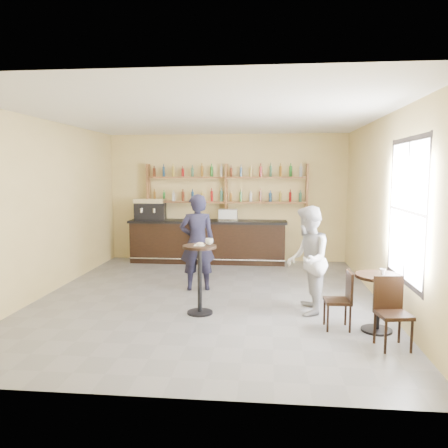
# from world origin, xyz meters

# --- Properties ---
(floor) EXTENTS (7.00, 7.00, 0.00)m
(floor) POSITION_xyz_m (0.00, 0.00, 0.00)
(floor) COLOR slate
(floor) RESTS_ON ground
(ceiling) EXTENTS (7.00, 7.00, 0.00)m
(ceiling) POSITION_xyz_m (0.00, 0.00, 3.20)
(ceiling) COLOR white
(ceiling) RESTS_ON wall_back
(wall_back) EXTENTS (7.00, 0.00, 7.00)m
(wall_back) POSITION_xyz_m (0.00, 3.50, 1.60)
(wall_back) COLOR #DAC17C
(wall_back) RESTS_ON floor
(wall_front) EXTENTS (7.00, 0.00, 7.00)m
(wall_front) POSITION_xyz_m (0.00, -3.50, 1.60)
(wall_front) COLOR #DAC17C
(wall_front) RESTS_ON floor
(wall_left) EXTENTS (0.00, 7.00, 7.00)m
(wall_left) POSITION_xyz_m (-3.00, 0.00, 1.60)
(wall_left) COLOR #DAC17C
(wall_left) RESTS_ON floor
(wall_right) EXTENTS (0.00, 7.00, 7.00)m
(wall_right) POSITION_xyz_m (3.00, 0.00, 1.60)
(wall_right) COLOR #DAC17C
(wall_right) RESTS_ON floor
(window_pane) EXTENTS (0.00, 2.00, 2.00)m
(window_pane) POSITION_xyz_m (2.99, -1.20, 1.70)
(window_pane) COLOR white
(window_pane) RESTS_ON wall_right
(window_frame) EXTENTS (0.04, 1.70, 2.10)m
(window_frame) POSITION_xyz_m (2.99, -1.20, 1.70)
(window_frame) COLOR black
(window_frame) RESTS_ON wall_right
(shelf_unit) EXTENTS (4.00, 0.26, 1.40)m
(shelf_unit) POSITION_xyz_m (0.00, 3.37, 1.81)
(shelf_unit) COLOR brown
(shelf_unit) RESTS_ON wall_back
(liquor_bottles) EXTENTS (3.68, 0.10, 1.00)m
(liquor_bottles) POSITION_xyz_m (0.00, 3.37, 1.98)
(liquor_bottles) COLOR #8C5919
(liquor_bottles) RESTS_ON shelf_unit
(bar_counter) EXTENTS (3.91, 0.76, 1.06)m
(bar_counter) POSITION_xyz_m (-0.44, 3.15, 0.53)
(bar_counter) COLOR black
(bar_counter) RESTS_ON floor
(espresso_machine) EXTENTS (0.80, 0.56, 0.54)m
(espresso_machine) POSITION_xyz_m (-1.90, 3.15, 1.32)
(espresso_machine) COLOR black
(espresso_machine) RESTS_ON bar_counter
(pastry_case) EXTENTS (0.50, 0.41, 0.28)m
(pastry_case) POSITION_xyz_m (0.07, 3.15, 1.20)
(pastry_case) COLOR silver
(pastry_case) RESTS_ON bar_counter
(pedestal_table) EXTENTS (0.60, 0.60, 1.10)m
(pedestal_table) POSITION_xyz_m (-0.02, -0.86, 0.55)
(pedestal_table) COLOR black
(pedestal_table) RESTS_ON floor
(napkin) EXTENTS (0.17, 0.17, 0.00)m
(napkin) POSITION_xyz_m (-0.02, -0.86, 1.11)
(napkin) COLOR white
(napkin) RESTS_ON pedestal_table
(donut) EXTENTS (0.13, 0.13, 0.04)m
(donut) POSITION_xyz_m (-0.01, -0.87, 1.13)
(donut) COLOR #CB8F4A
(donut) RESTS_ON napkin
(cup_pedestal) EXTENTS (0.16, 0.16, 0.10)m
(cup_pedestal) POSITION_xyz_m (0.12, -0.76, 1.15)
(cup_pedestal) COLOR white
(cup_pedestal) RESTS_ON pedestal_table
(man_main) EXTENTS (0.74, 0.55, 1.84)m
(man_main) POSITION_xyz_m (-0.29, 0.57, 0.92)
(man_main) COLOR black
(man_main) RESTS_ON floor
(cafe_table) EXTENTS (0.78, 0.78, 0.82)m
(cafe_table) POSITION_xyz_m (2.60, -1.38, 0.41)
(cafe_table) COLOR black
(cafe_table) RESTS_ON floor
(cup_cafe) EXTENTS (0.11, 0.11, 0.08)m
(cup_cafe) POSITION_xyz_m (2.65, -1.38, 0.86)
(cup_cafe) COLOR white
(cup_cafe) RESTS_ON cafe_table
(chair_west) EXTENTS (0.37, 0.37, 0.84)m
(chair_west) POSITION_xyz_m (2.05, -1.33, 0.42)
(chair_west) COLOR black
(chair_west) RESTS_ON floor
(chair_south) EXTENTS (0.45, 0.45, 0.91)m
(chair_south) POSITION_xyz_m (2.65, -1.98, 0.45)
(chair_south) COLOR black
(chair_south) RESTS_ON floor
(patron_second) EXTENTS (0.71, 0.88, 1.72)m
(patron_second) POSITION_xyz_m (1.68, -0.66, 0.86)
(patron_second) COLOR #AEADB2
(patron_second) RESTS_ON floor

